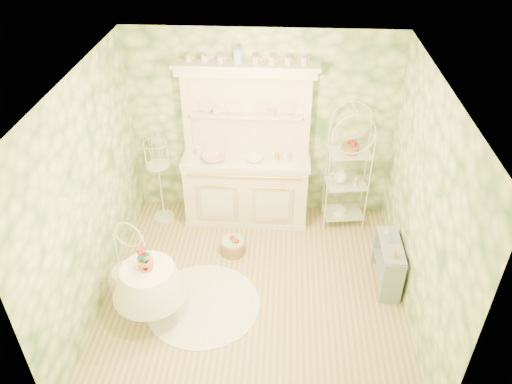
# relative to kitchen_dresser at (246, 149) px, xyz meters

# --- Properties ---
(floor) EXTENTS (3.60, 3.60, 0.00)m
(floor) POSITION_rel_kitchen_dresser_xyz_m (0.20, -1.52, -1.15)
(floor) COLOR tan
(floor) RESTS_ON ground
(ceiling) EXTENTS (3.60, 3.60, 0.00)m
(ceiling) POSITION_rel_kitchen_dresser_xyz_m (0.20, -1.52, 1.56)
(ceiling) COLOR white
(ceiling) RESTS_ON floor
(wall_left) EXTENTS (3.60, 3.60, 0.00)m
(wall_left) POSITION_rel_kitchen_dresser_xyz_m (-1.60, -1.52, 0.21)
(wall_left) COLOR #F4F6B3
(wall_left) RESTS_ON floor
(wall_right) EXTENTS (3.60, 3.60, 0.00)m
(wall_right) POSITION_rel_kitchen_dresser_xyz_m (2.00, -1.52, 0.21)
(wall_right) COLOR #F4F6B3
(wall_right) RESTS_ON floor
(wall_back) EXTENTS (3.60, 3.60, 0.00)m
(wall_back) POSITION_rel_kitchen_dresser_xyz_m (0.20, 0.28, 0.21)
(wall_back) COLOR #F4F6B3
(wall_back) RESTS_ON floor
(wall_front) EXTENTS (3.60, 3.60, 0.00)m
(wall_front) POSITION_rel_kitchen_dresser_xyz_m (0.20, -3.32, 0.21)
(wall_front) COLOR #F4F6B3
(wall_front) RESTS_ON floor
(kitchen_dresser) EXTENTS (1.87, 0.61, 2.29)m
(kitchen_dresser) POSITION_rel_kitchen_dresser_xyz_m (0.00, 0.00, 0.00)
(kitchen_dresser) COLOR white
(kitchen_dresser) RESTS_ON floor
(bakers_rack) EXTENTS (0.62, 0.48, 1.85)m
(bakers_rack) POSITION_rel_kitchen_dresser_xyz_m (1.39, -0.01, -0.22)
(bakers_rack) COLOR white
(bakers_rack) RESTS_ON floor
(side_shelf) EXTENTS (0.26, 0.67, 0.57)m
(side_shelf) POSITION_rel_kitchen_dresser_xyz_m (1.83, -1.24, -0.86)
(side_shelf) COLOR #8897A7
(side_shelf) RESTS_ON floor
(round_table) EXTENTS (0.61, 0.61, 0.65)m
(round_table) POSITION_rel_kitchen_dresser_xyz_m (-0.94, -1.94, -0.82)
(round_table) COLOR white
(round_table) RESTS_ON floor
(cafe_chair) EXTENTS (0.47, 0.47, 0.85)m
(cafe_chair) POSITION_rel_kitchen_dresser_xyz_m (-1.24, -1.71, -0.72)
(cafe_chair) COLOR white
(cafe_chair) RESTS_ON floor
(birdcage_stand) EXTENTS (0.36, 0.36, 1.45)m
(birdcage_stand) POSITION_rel_kitchen_dresser_xyz_m (-1.21, -0.10, -0.42)
(birdcage_stand) COLOR white
(birdcage_stand) RESTS_ON floor
(floor_basket) EXTENTS (0.40, 0.40, 0.21)m
(floor_basket) POSITION_rel_kitchen_dresser_xyz_m (-0.12, -0.79, -1.04)
(floor_basket) COLOR #967549
(floor_basket) RESTS_ON floor
(lace_rug) EXTENTS (1.45, 1.45, 0.01)m
(lace_rug) POSITION_rel_kitchen_dresser_xyz_m (-0.38, -1.76, -1.14)
(lace_rug) COLOR white
(lace_rug) RESTS_ON floor
(bowl_floral) EXTENTS (0.41, 0.41, 0.08)m
(bowl_floral) POSITION_rel_kitchen_dresser_xyz_m (-0.43, -0.09, -0.13)
(bowl_floral) COLOR white
(bowl_floral) RESTS_ON kitchen_dresser
(bowl_white) EXTENTS (0.25, 0.25, 0.07)m
(bowl_white) POSITION_rel_kitchen_dresser_xyz_m (0.12, -0.07, -0.13)
(bowl_white) COLOR white
(bowl_white) RESTS_ON kitchen_dresser
(cup_left) EXTENTS (0.12, 0.12, 0.09)m
(cup_left) POSITION_rel_kitchen_dresser_xyz_m (-0.40, 0.16, 0.47)
(cup_left) COLOR white
(cup_left) RESTS_ON kitchen_dresser
(cup_right) EXTENTS (0.10, 0.10, 0.09)m
(cup_right) POSITION_rel_kitchen_dresser_xyz_m (0.34, 0.16, 0.47)
(cup_right) COLOR white
(cup_right) RESTS_ON kitchen_dresser
(potted_geranium) EXTENTS (0.17, 0.13, 0.30)m
(potted_geranium) POSITION_rel_kitchen_dresser_xyz_m (-0.94, -1.98, -0.30)
(potted_geranium) COLOR #3F7238
(potted_geranium) RESTS_ON round_table
(bottle_amber) EXTENTS (0.06, 0.06, 0.15)m
(bottle_amber) POSITION_rel_kitchen_dresser_xyz_m (1.82, -1.47, -0.46)
(bottle_amber) COLOR #C08833
(bottle_amber) RESTS_ON side_shelf
(bottle_blue) EXTENTS (0.06, 0.06, 0.11)m
(bottle_blue) POSITION_rel_kitchen_dresser_xyz_m (1.80, -1.19, -0.49)
(bottle_blue) COLOR #98B5D3
(bottle_blue) RESTS_ON side_shelf
(bottle_glass) EXTENTS (0.08, 0.08, 0.09)m
(bottle_glass) POSITION_rel_kitchen_dresser_xyz_m (1.80, -1.06, -0.50)
(bottle_glass) COLOR silver
(bottle_glass) RESTS_ON side_shelf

